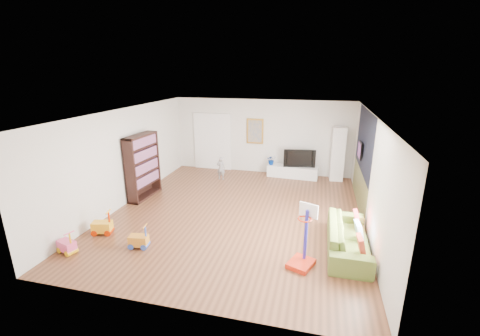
% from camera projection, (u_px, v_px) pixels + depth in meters
% --- Properties ---
extents(floor, '(6.50, 7.50, 0.00)m').
position_uv_depth(floor, '(236.00, 213.00, 8.68)').
color(floor, brown).
rests_on(floor, ground).
extents(ceiling, '(6.50, 7.50, 0.00)m').
position_uv_depth(ceiling, '(236.00, 113.00, 7.88)').
color(ceiling, white).
rests_on(ceiling, ground).
extents(wall_back, '(6.50, 0.00, 2.70)m').
position_uv_depth(wall_back, '(262.00, 137.00, 11.76)').
color(wall_back, silver).
rests_on(wall_back, ground).
extents(wall_front, '(6.50, 0.00, 2.70)m').
position_uv_depth(wall_front, '(174.00, 234.00, 4.80)').
color(wall_front, white).
rests_on(wall_front, ground).
extents(wall_left, '(0.00, 7.50, 2.70)m').
position_uv_depth(wall_left, '(125.00, 157.00, 9.03)').
color(wall_left, silver).
rests_on(wall_left, ground).
extents(wall_right, '(0.00, 7.50, 2.70)m').
position_uv_depth(wall_right, '(370.00, 175.00, 7.54)').
color(wall_right, silver).
rests_on(wall_right, ground).
extents(navy_accent, '(0.01, 3.20, 1.70)m').
position_uv_depth(navy_accent, '(364.00, 141.00, 8.69)').
color(navy_accent, black).
rests_on(navy_accent, wall_right).
extents(olive_wainscot, '(0.01, 3.20, 1.00)m').
position_uv_depth(olive_wainscot, '(359.00, 188.00, 9.09)').
color(olive_wainscot, brown).
rests_on(olive_wainscot, wall_right).
extents(doorway, '(1.45, 0.06, 2.10)m').
position_uv_depth(doorway, '(213.00, 142.00, 12.25)').
color(doorway, white).
rests_on(doorway, ground).
extents(painting_back, '(0.62, 0.06, 0.92)m').
position_uv_depth(painting_back, '(255.00, 131.00, 11.72)').
color(painting_back, gold).
rests_on(painting_back, wall_back).
extents(artwork_right, '(0.04, 0.56, 0.46)m').
position_uv_depth(artwork_right, '(360.00, 150.00, 8.98)').
color(artwork_right, '#7F3F8C').
rests_on(artwork_right, wall_right).
extents(media_console, '(1.80, 0.56, 0.41)m').
position_uv_depth(media_console, '(292.00, 172.00, 11.47)').
color(media_console, silver).
rests_on(media_console, ground).
extents(tall_cabinet, '(0.45, 0.45, 1.87)m').
position_uv_depth(tall_cabinet, '(338.00, 154.00, 11.01)').
color(tall_cabinet, white).
rests_on(tall_cabinet, ground).
extents(bookshelf, '(0.42, 1.33, 1.92)m').
position_uv_depth(bookshelf, '(143.00, 166.00, 9.51)').
color(bookshelf, black).
rests_on(bookshelf, ground).
extents(sofa, '(0.85, 2.12, 0.62)m').
position_uv_depth(sofa, '(348.00, 237.00, 6.80)').
color(sofa, '#5B702B').
rests_on(sofa, ground).
extents(basketball_hoop, '(0.60, 0.66, 1.27)m').
position_uv_depth(basketball_hoop, '(303.00, 237.00, 6.15)').
color(basketball_hoop, red).
rests_on(basketball_hoop, ground).
extents(ride_on_yellow, '(0.49, 0.37, 0.58)m').
position_uv_depth(ride_on_yellow, '(102.00, 223.00, 7.48)').
color(ride_on_yellow, '#F2AB1F').
rests_on(ride_on_yellow, ground).
extents(ride_on_orange, '(0.43, 0.30, 0.53)m').
position_uv_depth(ride_on_orange, '(138.00, 236.00, 6.92)').
color(ride_on_orange, orange).
rests_on(ride_on_orange, ground).
extents(ride_on_pink, '(0.44, 0.34, 0.52)m').
position_uv_depth(ride_on_pink, '(66.00, 242.00, 6.72)').
color(ride_on_pink, '#E2497B').
rests_on(ride_on_pink, ground).
extents(child, '(0.31, 0.22, 0.82)m').
position_uv_depth(child, '(221.00, 168.00, 11.19)').
color(child, gray).
rests_on(child, ground).
extents(tv, '(1.12, 0.30, 0.64)m').
position_uv_depth(tv, '(299.00, 158.00, 11.31)').
color(tv, black).
rests_on(tv, media_console).
extents(vase_plant, '(0.39, 0.36, 0.36)m').
position_uv_depth(vase_plant, '(271.00, 160.00, 11.56)').
color(vase_plant, navy).
rests_on(vase_plant, media_console).
extents(pillow_left, '(0.12, 0.35, 0.35)m').
position_uv_depth(pillow_left, '(361.00, 245.00, 6.17)').
color(pillow_left, '#B43727').
rests_on(pillow_left, sofa).
extents(pillow_center, '(0.14, 0.37, 0.36)m').
position_uv_depth(pillow_center, '(359.00, 230.00, 6.72)').
color(pillow_center, white).
rests_on(pillow_center, sofa).
extents(pillow_right, '(0.09, 0.35, 0.35)m').
position_uv_depth(pillow_right, '(357.00, 219.00, 7.24)').
color(pillow_right, red).
rests_on(pillow_right, sofa).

